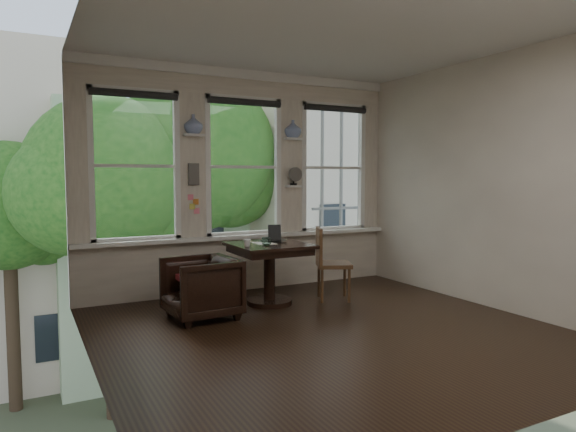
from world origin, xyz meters
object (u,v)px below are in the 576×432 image
table (269,274)px  laptop (273,242)px  mug (247,243)px  armchair_left (201,288)px  side_chair_right (334,264)px

table → laptop: laptop is taller
table → mug: size_ratio=9.62×
table → mug: 0.55m
laptop → mug: size_ratio=3.72×
armchair_left → laptop: laptop is taller
armchair_left → side_chair_right: (1.77, 0.06, 0.12)m
side_chair_right → laptop: side_chair_right is taller
side_chair_right → mug: side_chair_right is taller
side_chair_right → laptop: 0.84m
table → side_chair_right: bearing=-11.6°
side_chair_right → armchair_left: bearing=116.4°
side_chair_right → mug: (-1.17, 0.06, 0.33)m
side_chair_right → mug: 1.22m
side_chair_right → mug: bearing=111.4°
armchair_left → table: bearing=99.9°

